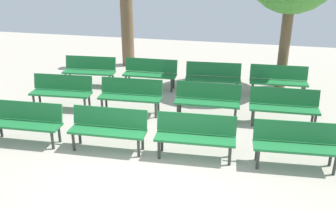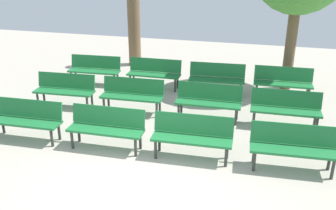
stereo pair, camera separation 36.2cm
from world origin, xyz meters
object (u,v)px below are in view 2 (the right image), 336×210
Objects in this scene: bench_r0_c3 at (293,145)px; bench_r2_c0 at (95,68)px; bench_r2_c3 at (283,81)px; bench_r2_c2 at (217,77)px; bench_r0_c1 at (107,126)px; bench_r1_c0 at (65,88)px; bench_r2_c1 at (154,72)px; tree_0 at (134,18)px; bench_r1_c3 at (286,107)px; bench_r1_c2 at (209,100)px; bench_r1_c1 at (132,93)px; bench_r0_c0 at (26,117)px; bench_r0_c2 at (192,134)px.

bench_r0_c3 and bench_r2_c0 have the same top height.
bench_r2_c2 is at bearing -178.68° from bench_r2_c3.
bench_r0_c3 is at bearing 0.44° from bench_r0_c1.
bench_r2_c1 is at bearing 43.43° from bench_r1_c0.
bench_r0_c1 is 0.48× the size of tree_0.
bench_r1_c3 is (3.64, 2.02, 0.00)m from bench_r0_c1.
bench_r0_c3 is 6.80m from bench_r2_c0.
bench_r2_c2 is (-0.06, 1.85, 0.00)m from bench_r1_c2.
bench_r0_c1 is at bearing 178.36° from bench_r0_c3.
bench_r0_c1 is 0.99× the size of bench_r2_c2.
bench_r1_c3 is at bearing -1.04° from bench_r1_c1.
bench_r1_c3 is at bearing -48.25° from bench_r2_c2.
bench_r0_c3 and bench_r1_c1 have the same top height.
bench_r0_c1 is at bearing -65.10° from bench_r2_c0.
bench_r1_c2 is at bearing 27.53° from bench_r0_c0.
bench_r2_c0 is at bearing 178.38° from bench_r2_c2.
bench_r1_c3 is (-0.10, 1.89, 0.00)m from bench_r0_c3.
bench_r2_c1 is at bearing 90.44° from bench_r0_c1.
bench_r2_c0 is (-0.03, 1.88, 0.00)m from bench_r1_c0.
bench_r1_c1 is (1.87, 0.09, 0.00)m from bench_r1_c0.
bench_r2_c2 is 0.48× the size of tree_0.
bench_r1_c3 is at bearing 44.41° from bench_r0_c2.
bench_r1_c3 is 0.99× the size of bench_r2_c2.
bench_r2_c2 is at bearing -33.77° from tree_0.
bench_r2_c1 is (-0.13, 3.86, 0.00)m from bench_r0_c1.
bench_r1_c2 is at bearing -50.30° from tree_0.
bench_r0_c0 and bench_r1_c0 have the same top height.
bench_r2_c0 is (-2.03, 3.72, 0.00)m from bench_r0_c1.
bench_r1_c2 is 4.22m from bench_r2_c0.
bench_r2_c3 is 0.48× the size of tree_0.
bench_r1_c2 is at bearing 87.26° from bench_r0_c2.
bench_r2_c0 is 1.01× the size of bench_r2_c1.
bench_r0_c1 is 3.86m from bench_r2_c1.
bench_r2_c0 is 1.01× the size of bench_r2_c3.
bench_r1_c1 is 1.00× the size of bench_r2_c3.
bench_r1_c1 is 4.54m from tree_0.
bench_r1_c2 is 1.82m from bench_r1_c3.
bench_r0_c3 is at bearing -0.76° from bench_r0_c2.
bench_r2_c3 is 5.70m from tree_0.
bench_r0_c2 is 2.67m from bench_r1_c3.
bench_r0_c2 is 1.01× the size of bench_r1_c2.
bench_r1_c2 is (0.01, 1.95, 0.00)m from bench_r0_c2.
bench_r1_c3 is 1.00× the size of bench_r2_c3.
bench_r2_c3 is at bearing -1.20° from bench_r2_c0.
bench_r0_c0 is 1.00× the size of bench_r2_c3.
bench_r1_c3 is at bearing -38.04° from tree_0.
bench_r2_c1 is 0.99× the size of bench_r2_c2.
bench_r0_c2 is 2.70m from bench_r1_c1.
bench_r0_c1 and bench_r2_c3 have the same top height.
bench_r1_c2 is 1.00× the size of bench_r1_c3.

